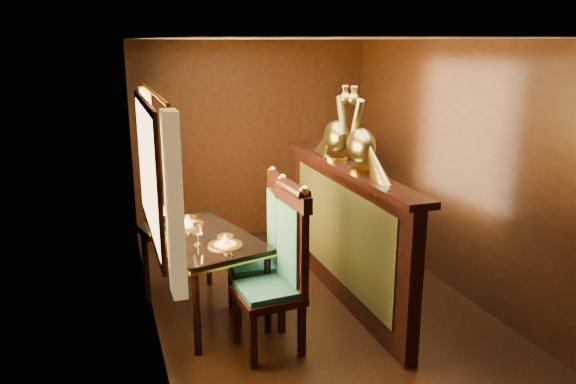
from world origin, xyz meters
The scene contains 8 objects.
ground centered at (0.00, 0.00, 0.00)m, with size 5.00×5.00×0.00m, color black.
room_shell centered at (-0.09, 0.02, 1.58)m, with size 3.04×5.04×2.52m.
partition centered at (0.32, 0.30, 0.71)m, with size 0.26×2.70×1.36m.
dining_table centered at (-1.06, 0.39, 0.71)m, with size 1.11×1.49×0.99m.
chair_left centered at (-0.52, -0.35, 0.75)m, with size 0.55×0.58×1.43m.
chair_right centered at (-0.47, 0.23, 0.71)m, with size 0.53×0.55×1.37m.
peacock_left centered at (0.33, 0.01, 1.73)m, with size 0.23×0.62×0.74m, color #16442F, non-canonical shape.
peacock_right centered at (0.33, 0.56, 1.73)m, with size 0.23×0.61×0.73m, color #16442F, non-canonical shape.
Camera 1 is at (-1.83, -4.38, 2.49)m, focal length 35.00 mm.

